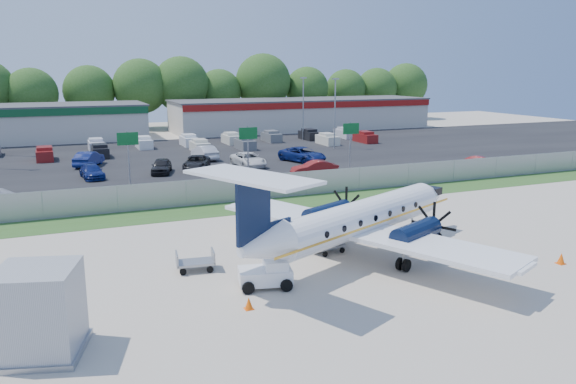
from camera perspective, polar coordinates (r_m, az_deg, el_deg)
name	(u,v)px	position (r m, az deg, el deg)	size (l,w,h in m)	color
ground	(329,252)	(32.15, 4.16, -6.12)	(170.00, 170.00, 0.00)	beige
grass_verge	(258,206)	(42.76, -3.11, -1.42)	(170.00, 4.00, 0.02)	#2D561E
access_road	(231,188)	(49.25, -5.85, 0.38)	(170.00, 8.00, 0.02)	black
parking_lot	(180,155)	(69.32, -10.95, 3.69)	(170.00, 32.00, 0.02)	black
perimeter_fence	(249,188)	(44.39, -3.99, 0.40)	(120.00, 0.06, 1.99)	gray
building_east	(302,114)	(97.94, 1.39, 7.92)	(44.40, 12.40, 5.24)	beige
sign_left	(128,147)	(50.83, -15.94, 4.46)	(1.80, 0.26, 5.00)	gray
sign_mid	(248,141)	(53.24, -4.07, 5.24)	(1.80, 0.26, 5.00)	gray
sign_right	(351,135)	(57.68, 6.38, 5.74)	(1.80, 0.26, 5.00)	gray
light_pole_ne	(335,108)	(73.60, 4.79, 8.45)	(0.90, 0.35, 9.09)	gray
light_pole_se	(303,104)	(82.59, 1.56, 8.91)	(0.90, 0.35, 9.09)	gray
tree_line	(139,129)	(102.60, -14.93, 6.24)	(112.00, 6.00, 14.00)	#264F17
aircraft	(358,219)	(30.81, 7.15, -2.72)	(18.37, 17.82, 5.72)	white
pushback_tug	(267,274)	(27.03, -2.10, -8.28)	(2.75, 2.24, 1.35)	white
baggage_cart_near	(328,245)	(31.96, 4.12, -5.42)	(1.95, 1.41, 0.93)	gray
baggage_cart_far	(195,262)	(29.50, -9.40, -7.00)	(2.08, 1.41, 1.02)	gray
service_container	(39,314)	(22.55, -23.98, -11.30)	(3.66, 3.66, 3.28)	#A3A4A9
cone_nose	(561,259)	(33.49, 26.00, -6.10)	(0.43, 0.43, 0.61)	#FE5808
cone_port_wing	(249,303)	(24.80, -4.01, -11.23)	(0.39, 0.39, 0.55)	#FE5808
cone_starboard_wing	(238,225)	(36.74, -5.07, -3.41)	(0.33, 0.33, 0.47)	#FE5808
road_car_west	(0,210)	(46.53, -27.25, -1.67)	(2.30, 5.66, 1.64)	silver
road_car_mid	(314,176)	(54.72, 2.71, 1.62)	(1.59, 4.57, 1.50)	maroon
road_car_east	(483,172)	(60.27, 19.24, 1.94)	(1.65, 4.74, 1.56)	maroon
parked_car_a	(92,178)	(56.69, -19.25, 1.31)	(1.85, 4.54, 1.32)	navy
parked_car_b	(162,173)	(57.54, -12.70, 1.86)	(1.77, 4.41, 1.50)	black
parked_car_c	(197,170)	(59.00, -9.24, 2.26)	(2.42, 5.24, 1.46)	black
parked_car_d	(248,167)	(60.22, -4.04, 2.59)	(2.50, 5.42, 1.51)	silver
parked_car_e	(302,162)	(63.23, 1.48, 3.08)	(2.73, 5.92, 1.65)	navy
parked_car_f	(89,166)	(63.94, -19.54, 2.48)	(1.72, 4.94, 1.63)	navy
parked_car_g	(205,160)	(65.44, -8.44, 3.27)	(1.75, 5.01, 1.65)	silver
far_parking_rows	(171,150)	(74.18, -11.76, 4.20)	(56.00, 10.00, 1.60)	gray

